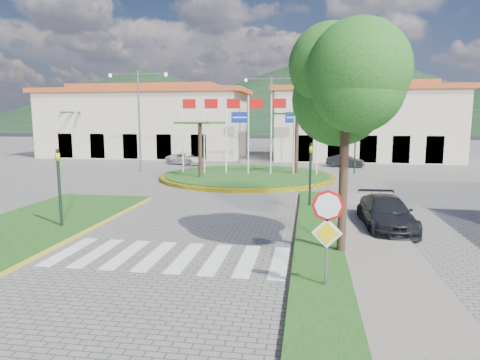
# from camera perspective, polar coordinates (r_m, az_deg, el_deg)

# --- Properties ---
(ground) EXTENTS (160.00, 160.00, 0.00)m
(ground) POSITION_cam_1_polar(r_m,az_deg,el_deg) (10.66, -16.88, -16.51)
(ground) COLOR slate
(ground) RESTS_ON ground
(sidewalk_right) EXTENTS (4.00, 28.00, 0.15)m
(sidewalk_right) POSITION_cam_1_polar(r_m,az_deg,el_deg) (11.61, 16.89, -13.99)
(sidewalk_right) COLOR gray
(sidewalk_right) RESTS_ON ground
(verge_right) EXTENTS (1.60, 28.00, 0.18)m
(verge_right) POSITION_cam_1_polar(r_m,az_deg,el_deg) (11.50, 10.78, -13.91)
(verge_right) COLOR #174112
(verge_right) RESTS_ON ground
(median_left) EXTENTS (5.00, 14.00, 0.18)m
(median_left) POSITION_cam_1_polar(r_m,az_deg,el_deg) (18.77, -26.85, -5.89)
(median_left) COLOR #174112
(median_left) RESTS_ON ground
(crosswalk) EXTENTS (8.00, 3.00, 0.01)m
(crosswalk) POSITION_cam_1_polar(r_m,az_deg,el_deg) (14.10, -9.67, -10.00)
(crosswalk) COLOR silver
(crosswalk) RESTS_ON ground
(roundabout_island) EXTENTS (12.70, 12.70, 6.00)m
(roundabout_island) POSITION_cam_1_polar(r_m,az_deg,el_deg) (31.25, 0.99, 0.57)
(roundabout_island) COLOR yellow
(roundabout_island) RESTS_ON ground
(stop_sign) EXTENTS (0.80, 0.11, 2.65)m
(stop_sign) POSITION_cam_1_polar(r_m,az_deg,el_deg) (10.94, 11.56, -5.71)
(stop_sign) COLOR slate
(stop_sign) RESTS_ON ground
(deciduous_tree) EXTENTS (3.60, 3.60, 6.80)m
(deciduous_tree) POSITION_cam_1_polar(r_m,az_deg,el_deg) (13.71, 14.02, 11.28)
(deciduous_tree) COLOR black
(deciduous_tree) RESTS_ON ground
(traffic_light_left) EXTENTS (0.15, 0.18, 3.20)m
(traffic_light_left) POSITION_cam_1_polar(r_m,az_deg,el_deg) (18.11, -22.98, -0.17)
(traffic_light_left) COLOR black
(traffic_light_left) RESTS_ON ground
(traffic_light_right) EXTENTS (0.15, 0.18, 3.20)m
(traffic_light_right) POSITION_cam_1_polar(r_m,az_deg,el_deg) (20.80, 9.37, 1.41)
(traffic_light_right) COLOR black
(traffic_light_right) RESTS_ON ground
(traffic_light_far) EXTENTS (0.18, 0.15, 3.20)m
(traffic_light_far) POSITION_cam_1_polar(r_m,az_deg,el_deg) (34.92, 15.09, 4.02)
(traffic_light_far) COLOR black
(traffic_light_far) RESTS_ON ground
(direction_sign_west) EXTENTS (1.60, 0.14, 5.20)m
(direction_sign_west) POSITION_cam_1_polar(r_m,az_deg,el_deg) (40.14, -0.02, 7.11)
(direction_sign_west) COLOR slate
(direction_sign_west) RESTS_ON ground
(direction_sign_east) EXTENTS (1.60, 0.14, 5.20)m
(direction_sign_east) POSITION_cam_1_polar(r_m,az_deg,el_deg) (39.65, 7.18, 7.03)
(direction_sign_east) COLOR slate
(direction_sign_east) RESTS_ON ground
(street_lamp_centre) EXTENTS (4.80, 0.16, 8.00)m
(street_lamp_centre) POSITION_cam_1_polar(r_m,az_deg,el_deg) (38.80, 4.17, 8.47)
(street_lamp_centre) COLOR slate
(street_lamp_centre) RESTS_ON ground
(street_lamp_west) EXTENTS (4.80, 0.16, 8.00)m
(street_lamp_west) POSITION_cam_1_polar(r_m,az_deg,el_deg) (35.29, -13.30, 8.28)
(street_lamp_west) COLOR slate
(street_lamp_west) RESTS_ON ground
(building_left) EXTENTS (23.32, 9.54, 8.05)m
(building_left) POSITION_cam_1_polar(r_m,az_deg,el_deg) (50.15, -12.48, 7.59)
(building_left) COLOR beige
(building_left) RESTS_ON ground
(building_right) EXTENTS (19.08, 9.54, 8.05)m
(building_right) POSITION_cam_1_polar(r_m,az_deg,el_deg) (46.99, 16.14, 7.42)
(building_right) COLOR beige
(building_right) RESTS_ON ground
(hill_far_west) EXTENTS (140.00, 140.00, 22.00)m
(hill_far_west) POSITION_cam_1_polar(r_m,az_deg,el_deg) (160.21, -12.83, 10.53)
(hill_far_west) COLOR black
(hill_far_west) RESTS_ON ground
(hill_far_mid) EXTENTS (180.00, 180.00, 30.00)m
(hill_far_mid) POSITION_cam_1_polar(r_m,az_deg,el_deg) (169.31, 13.01, 11.75)
(hill_far_mid) COLOR black
(hill_far_mid) RESTS_ON ground
(hill_near_back) EXTENTS (110.00, 110.00, 16.00)m
(hill_near_back) POSITION_cam_1_polar(r_m,az_deg,el_deg) (139.44, 3.27, 9.84)
(hill_near_back) COLOR black
(hill_near_back) RESTS_ON ground
(white_van) EXTENTS (4.28, 3.18, 1.08)m
(white_van) POSITION_cam_1_polar(r_m,az_deg,el_deg) (40.47, -7.21, 2.81)
(white_van) COLOR #B9B9BB
(white_van) RESTS_ON ground
(car_dark_a) EXTENTS (3.96, 2.50, 1.26)m
(car_dark_a) POSITION_cam_1_polar(r_m,az_deg,el_deg) (46.50, -4.48, 3.68)
(car_dark_a) COLOR black
(car_dark_a) RESTS_ON ground
(car_dark_b) EXTENTS (3.47, 1.91, 1.08)m
(car_dark_b) POSITION_cam_1_polar(r_m,az_deg,el_deg) (39.40, 13.86, 2.48)
(car_dark_b) COLOR black
(car_dark_b) RESTS_ON ground
(car_side_right) EXTENTS (2.04, 4.52, 1.29)m
(car_side_right) POSITION_cam_1_polar(r_m,az_deg,el_deg) (18.01, 18.90, -4.20)
(car_side_right) COLOR black
(car_side_right) RESTS_ON ground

